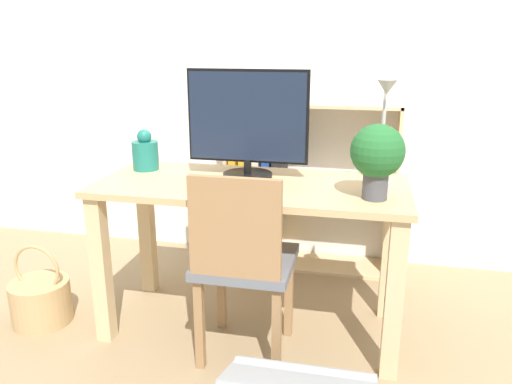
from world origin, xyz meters
TOP-DOWN VIEW (x-y plane):
  - ground_plane at (0.00, 0.00)m, footprint 10.00×10.00m
  - wall_back at (0.00, 0.94)m, footprint 8.00×0.05m
  - desk at (0.00, 0.00)m, footprint 1.38×0.60m
  - monitor at (-0.04, 0.11)m, footprint 0.56×0.23m
  - keyboard at (-0.08, -0.06)m, footprint 0.31×0.12m
  - vase at (-0.56, 0.13)m, footprint 0.13×0.13m
  - desk_lamp at (0.56, 0.04)m, footprint 0.10×0.19m
  - potted_plant at (0.54, -0.12)m, footprint 0.21×0.21m
  - chair at (0.02, -0.26)m, footprint 0.40×0.40m
  - bookshelf at (-0.02, 0.76)m, footprint 0.99×0.28m
  - basket at (-1.02, -0.18)m, footprint 0.28×0.28m

SIDE VIEW (x-z plane):
  - ground_plane at x=0.00m, z-range 0.00..0.00m
  - basket at x=-1.02m, z-range -0.09..0.32m
  - chair at x=0.02m, z-range 0.04..0.90m
  - bookshelf at x=-0.02m, z-range -0.03..0.97m
  - desk at x=0.00m, z-range 0.22..0.94m
  - keyboard at x=-0.08m, z-range 0.72..0.74m
  - vase at x=-0.56m, z-range 0.71..0.91m
  - potted_plant at x=0.54m, z-range 0.75..1.06m
  - monitor at x=-0.04m, z-range 0.74..1.23m
  - desk_lamp at x=0.56m, z-range 0.78..1.24m
  - wall_back at x=0.00m, z-range 0.00..2.60m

